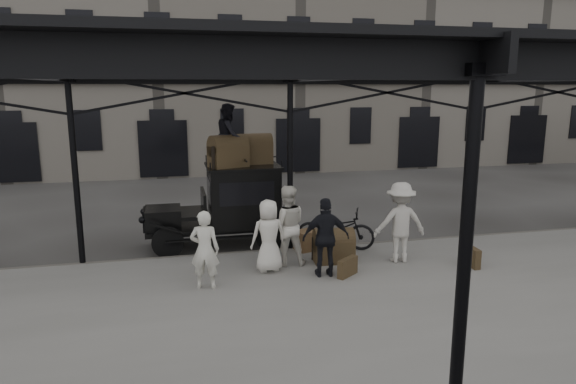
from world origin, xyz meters
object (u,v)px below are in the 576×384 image
object	(u,v)px
porter_official	(326,237)
bicycle	(336,229)
porter_left	(205,250)
steamer_trunk_platform	(333,248)
steamer_trunk_roof_near	(228,154)
taxi	(231,202)

from	to	relation	value
porter_official	bicycle	bearing A→B (deg)	-108.45
porter_official	bicycle	size ratio (longest dim) A/B	0.88
porter_left	steamer_trunk_platform	bearing A→B (deg)	-149.83
steamer_trunk_roof_near	steamer_trunk_platform	xyz separation A→B (m)	(2.20, -2.04, -2.03)
steamer_trunk_platform	porter_left	bearing A→B (deg)	-158.54
steamer_trunk_roof_near	steamer_trunk_platform	distance (m)	3.62
taxi	bicycle	size ratio (longest dim) A/B	1.85
bicycle	steamer_trunk_platform	bearing A→B (deg)	-176.92
taxi	steamer_trunk_roof_near	bearing A→B (deg)	-108.07
steamer_trunk_roof_near	bicycle	bearing A→B (deg)	-44.48
taxi	bicycle	bearing A→B (deg)	-28.44
taxi	porter_official	bearing A→B (deg)	-62.06
porter_left	porter_official	distance (m)	2.59
porter_left	bicycle	distance (m)	3.90
taxi	steamer_trunk_platform	xyz separation A→B (m)	(2.12, -2.29, -0.72)
taxi	steamer_trunk_roof_near	xyz separation A→B (m)	(-0.08, -0.25, 1.32)
bicycle	steamer_trunk_roof_near	bearing A→B (deg)	90.54
taxi	steamer_trunk_roof_near	distance (m)	1.34
porter_left	steamer_trunk_platform	xyz separation A→B (m)	(3.05, 0.95, -0.48)
porter_left	steamer_trunk_platform	world-z (taller)	porter_left
taxi	bicycle	distance (m)	2.86
steamer_trunk_roof_near	steamer_trunk_platform	size ratio (longest dim) A/B	1.01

